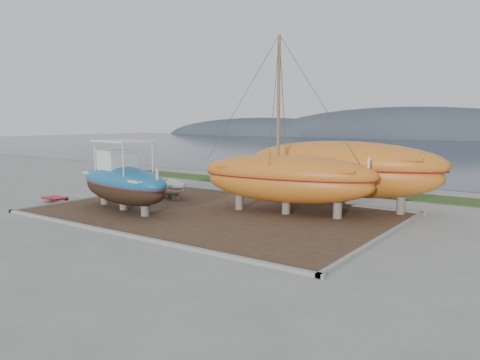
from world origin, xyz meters
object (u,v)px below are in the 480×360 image
Objects in this scene: white_dinghy at (169,188)px; red_trailer at (55,200)px; orange_bare_hull at (342,176)px; orange_sailboat at (287,126)px; blue_caique at (123,175)px.

red_trailer is at bearing -106.69° from white_dinghy.
white_dinghy is 0.34× the size of orange_bare_hull.
orange_sailboat is 0.85× the size of orange_bare_hull.
orange_sailboat reaches higher than red_trailer.
red_trailer is at bearing -157.19° from orange_bare_hull.
blue_caique is 0.83× the size of orange_sailboat.
orange_bare_hull is (9.57, 7.30, -0.08)m from blue_caique.
white_dinghy is at bearing 50.62° from red_trailer.
white_dinghy is at bearing 114.19° from blue_caique.
orange_bare_hull is (10.52, 2.77, 1.25)m from white_dinghy.
orange_sailboat reaches higher than blue_caique.
orange_bare_hull reaches higher than red_trailer.
red_trailer is at bearing -169.34° from orange_sailboat.
blue_caique is at bearing -147.63° from orange_bare_hull.
blue_caique reaches higher than red_trailer.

